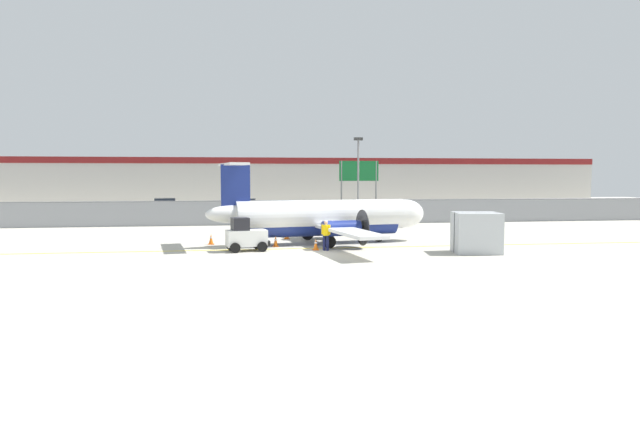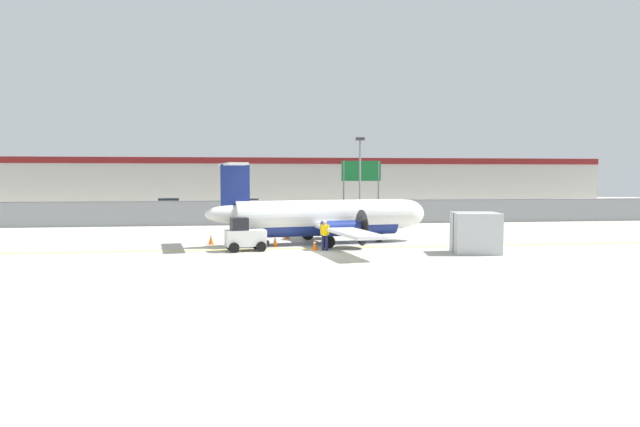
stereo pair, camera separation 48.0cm
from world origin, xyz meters
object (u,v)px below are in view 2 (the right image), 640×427
ground_crew_worker (325,234)px  apron_light_pole (360,174)px  traffic_cone_far_right (287,234)px  commuter_airplane (326,218)px  parked_car_1 (247,206)px  highway_sign (361,176)px  parked_car_2 (339,210)px  traffic_cone_near_right (211,239)px  baggage_tug (245,236)px  parked_car_3 (408,207)px  traffic_cone_near_left (275,241)px  cargo_container (476,233)px  traffic_cone_far_left (315,245)px  parked_car_0 (168,205)px

ground_crew_worker → apron_light_pole: apron_light_pole is taller
ground_crew_worker → traffic_cone_far_right: bearing=-134.3°
commuter_airplane → ground_crew_worker: (-0.52, -3.24, -0.65)m
traffic_cone_far_right → parked_car_1: (-2.50, 24.41, 0.58)m
highway_sign → parked_car_2: bearing=114.6°
traffic_cone_near_right → traffic_cone_far_right: (4.83, 2.25, 0.00)m
baggage_tug → traffic_cone_far_right: size_ratio=3.90×
traffic_cone_near_right → ground_crew_worker: bearing=-30.5°
parked_car_1 → parked_car_2: bearing=142.0°
apron_light_pole → highway_sign: apron_light_pole is taller
commuter_airplane → apron_light_pole: 12.07m
apron_light_pole → parked_car_3: bearing=56.9°
traffic_cone_near_left → apron_light_pole: apron_light_pole is taller
traffic_cone_far_right → highway_sign: (7.67, 13.03, 3.83)m
traffic_cone_far_right → traffic_cone_near_left: bearing=-104.3°
cargo_container → highway_sign: bearing=103.8°
highway_sign → ground_crew_worker: bearing=-107.5°
commuter_airplane → parked_car_2: (4.04, 19.04, -0.71)m
parked_car_2 → parked_car_3: bearing=-151.1°
traffic_cone_far_left → apron_light_pole: bearing=68.7°
traffic_cone_near_right → parked_car_0: (-6.34, 28.88, 0.58)m
apron_light_pole → parked_car_0: bearing=133.7°
traffic_cone_near_left → traffic_cone_near_right: (-3.83, 1.69, 0.00)m
cargo_container → highway_sign: (-1.95, 21.20, 3.04)m
cargo_container → parked_car_0: size_ratio=0.61×
baggage_tug → apron_light_pole: size_ratio=0.34×
traffic_cone_near_right → parked_car_2: size_ratio=0.15×
traffic_cone_near_left → traffic_cone_near_right: same height
traffic_cone_near_right → parked_car_0: bearing=102.4°
parked_car_1 → traffic_cone_near_left: bearing=98.3°
ground_crew_worker → traffic_cone_near_right: bearing=-90.1°
commuter_airplane → ground_crew_worker: 3.34m
commuter_airplane → apron_light_pole: (4.36, 10.93, 2.70)m
baggage_tug → traffic_cone_near_right: (-2.04, 3.40, -0.54)m
commuter_airplane → traffic_cone_far_left: 3.38m
parked_car_0 → apron_light_pole: bearing=126.0°
traffic_cone_far_left → traffic_cone_near_left: bearing=139.5°
traffic_cone_far_left → baggage_tug: bearing=178.2°
highway_sign → parked_car_1: bearing=131.8°
parked_car_1 → parked_car_2: (8.72, -8.21, 0.00)m
cargo_container → parked_car_3: 28.01m
highway_sign → parked_car_3: bearing=45.7°
parked_car_3 → traffic_cone_far_right: bearing=-128.1°
baggage_tug → apron_light_pole: 16.97m
baggage_tug → cargo_container: bearing=-22.2°
apron_light_pole → traffic_cone_near_left: bearing=-122.1°
baggage_tug → parked_car_1: size_ratio=0.58×
cargo_container → traffic_cone_far_left: (-8.49, 2.39, -0.79)m
commuter_airplane → highway_sign: (5.49, 15.87, 2.54)m
commuter_airplane → cargo_container: 9.16m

